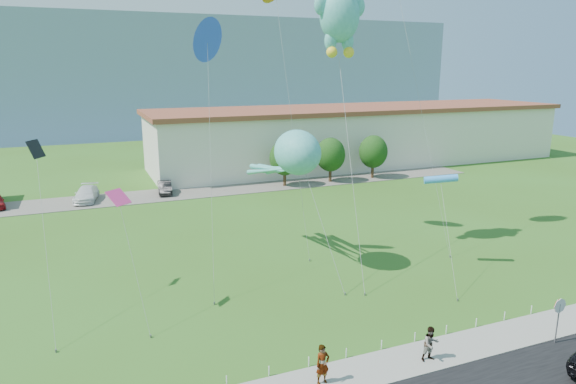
{
  "coord_description": "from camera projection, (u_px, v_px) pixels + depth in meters",
  "views": [
    {
      "loc": [
        -12.09,
        -20.87,
        13.76
      ],
      "look_at": [
        -0.24,
        8.0,
        6.12
      ],
      "focal_mm": 32.0,
      "sensor_mm": 36.0,
      "label": 1
    }
  ],
  "objects": [
    {
      "name": "rope_fence",
      "position": [
        364.0,
        349.0,
        25.26
      ],
      "size": [
        26.05,
        0.05,
        0.5
      ],
      "color": "white",
      "rests_on": "ground"
    },
    {
      "name": "pedestrian_right",
      "position": [
        431.0,
        344.0,
        24.35
      ],
      "size": [
        0.87,
        0.7,
        1.72
      ],
      "primitive_type": "imported",
      "rotation": [
        0.0,
        0.0,
        -0.06
      ],
      "color": "gray",
      "rests_on": "sidewalk"
    },
    {
      "name": "small_kite_cyan",
      "position": [
        441.0,
        180.0,
        34.54
      ],
      "size": [
        2.38,
        6.04,
        6.83
      ],
      "color": "#3391E5",
      "rests_on": "ground"
    },
    {
      "name": "stop_sign",
      "position": [
        559.0,
        310.0,
        25.76
      ],
      "size": [
        0.8,
        0.07,
        2.5
      ],
      "color": "slate",
      "rests_on": "ground"
    },
    {
      "name": "hill_ridge",
      "position": [
        123.0,
        72.0,
        131.35
      ],
      "size": [
        160.0,
        50.0,
        25.0
      ],
      "primitive_type": "cube",
      "color": "#7492A1",
      "rests_on": "ground"
    },
    {
      "name": "small_kite_blue",
      "position": [
        207.0,
        46.0,
        33.04
      ],
      "size": [
        2.63,
        7.0,
        16.11
      ],
      "color": "blue",
      "rests_on": "ground"
    },
    {
      "name": "parked_car_black",
      "position": [
        165.0,
        187.0,
        56.89
      ],
      "size": [
        1.89,
        4.25,
        1.36
      ],
      "primitive_type": "imported",
      "rotation": [
        0.0,
        0.0,
        -0.11
      ],
      "color": "black",
      "rests_on": "parking_strip"
    },
    {
      "name": "small_kite_pink",
      "position": [
        121.0,
        209.0,
        27.61
      ],
      "size": [
        1.55,
        3.89,
        7.33
      ],
      "color": "#DA3079",
      "rests_on": "ground"
    },
    {
      "name": "parking_strip",
      "position": [
        199.0,
        192.0,
        57.93
      ],
      "size": [
        70.0,
        6.0,
        0.06
      ],
      "primitive_type": "cube",
      "color": "#59544C",
      "rests_on": "ground"
    },
    {
      "name": "teddy_bear_kite",
      "position": [
        340.0,
        9.0,
        35.26
      ],
      "size": [
        3.92,
        9.1,
        20.56
      ],
      "color": "teal",
      "rests_on": "ground"
    },
    {
      "name": "parked_car_white",
      "position": [
        86.0,
        194.0,
        53.72
      ],
      "size": [
        3.0,
        5.36,
        1.47
      ],
      "primitive_type": "imported",
      "rotation": [
        0.0,
        0.0,
        -0.19
      ],
      "color": "silver",
      "rests_on": "parking_strip"
    },
    {
      "name": "octopus_kite",
      "position": [
        291.0,
        159.0,
        34.58
      ],
      "size": [
        2.96,
        10.85,
        9.8
      ],
      "color": "teal",
      "rests_on": "ground"
    },
    {
      "name": "tree_far",
      "position": [
        373.0,
        152.0,
        64.34
      ],
      "size": [
        3.6,
        3.6,
        5.47
      ],
      "color": "#3F2B19",
      "rests_on": "ground"
    },
    {
      "name": "ground",
      "position": [
        351.0,
        341.0,
        26.48
      ],
      "size": [
        160.0,
        160.0,
        0.0
      ],
      "primitive_type": "plane",
      "color": "#335818",
      "rests_on": "ground"
    },
    {
      "name": "tree_mid",
      "position": [
        331.0,
        155.0,
        62.13
      ],
      "size": [
        3.6,
        3.6,
        5.47
      ],
      "color": "#3F2B19",
      "rests_on": "ground"
    },
    {
      "name": "pedestrian_left",
      "position": [
        323.0,
        364.0,
        22.57
      ],
      "size": [
        0.7,
        0.49,
        1.84
      ],
      "primitive_type": "imported",
      "rotation": [
        0.0,
        0.0,
        0.08
      ],
      "color": "gray",
      "rests_on": "sidewalk"
    },
    {
      "name": "warehouse",
      "position": [
        361.0,
        135.0,
        74.63
      ],
      "size": [
        61.0,
        15.0,
        8.2
      ],
      "color": "beige",
      "rests_on": "ground"
    },
    {
      "name": "small_kite_black",
      "position": [
        38.0,
        168.0,
        29.01
      ],
      "size": [
        1.29,
        7.78,
        9.59
      ],
      "color": "black",
      "rests_on": "ground"
    },
    {
      "name": "sidewalk",
      "position": [
        380.0,
        368.0,
        24.0
      ],
      "size": [
        80.0,
        2.5,
        0.1
      ],
      "primitive_type": "cube",
      "color": "gray",
      "rests_on": "ground"
    },
    {
      "name": "tree_near",
      "position": [
        285.0,
        158.0,
        59.92
      ],
      "size": [
        3.6,
        3.6,
        5.47
      ],
      "color": "#3F2B19",
      "rests_on": "ground"
    }
  ]
}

